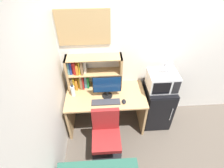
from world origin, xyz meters
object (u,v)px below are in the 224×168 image
water_bottle (73,91)px  microwave (162,81)px  keyboard (106,102)px  desk_fan (169,67)px  wall_corkboard (83,28)px  desk_chair (106,138)px  computer_mouse (124,102)px  monitor (107,86)px  hutch_bookshelf (86,72)px  mini_fridge (157,105)px

water_bottle → microwave: size_ratio=0.47×
keyboard → desk_fan: size_ratio=1.99×
wall_corkboard → desk_chair: bearing=-74.5°
keyboard → desk_fan: (0.96, 0.21, 0.46)m
computer_mouse → wall_corkboard: 1.23m
desk_chair → keyboard: bearing=87.2°
keyboard → water_bottle: bearing=159.1°
monitor → keyboard: size_ratio=1.00×
hutch_bookshelf → microwave: (1.21, -0.19, -0.09)m
mini_fridge → microwave: 0.55m
computer_mouse → desk_chair: bearing=-127.5°
keyboard → computer_mouse: computer_mouse is taller
keyboard → mini_fridge: 1.00m
monitor → computer_mouse: 0.36m
computer_mouse → microwave: bearing=20.1°
hutch_bookshelf → wall_corkboard: wall_corkboard is taller
water_bottle → microwave: 1.43m
desk_chair → monitor: bearing=85.2°
monitor → microwave: bearing=4.5°
hutch_bookshelf → wall_corkboard: bearing=70.7°
mini_fridge → desk_chair: desk_chair is taller
keyboard → water_bottle: (-0.51, 0.20, 0.09)m
computer_mouse → water_bottle: (-0.79, 0.21, 0.08)m
microwave → monitor: bearing=-175.5°
keyboard → computer_mouse: (0.28, -0.01, 0.01)m
microwave → desk_chair: 1.25m
computer_mouse → mini_fridge: (0.63, 0.23, -0.36)m
hutch_bookshelf → desk_chair: 1.08m
water_bottle → mini_fridge: bearing=0.8°
desk_fan → wall_corkboard: wall_corkboard is taller
keyboard → hutch_bookshelf: bearing=126.7°
keyboard → desk_fan: bearing=12.6°
monitor → keyboard: monitor is taller
mini_fridge → microwave: microwave is taller
keyboard → desk_chair: size_ratio=0.50×
monitor → microwave: 0.89m
computer_mouse → water_bottle: water_bottle is taller
desk_fan → computer_mouse: bearing=-161.5°
hutch_bookshelf → desk_chair: size_ratio=0.98×
wall_corkboard → microwave: bearing=-13.4°
microwave → wall_corkboard: size_ratio=0.60×
keyboard → wall_corkboard: 1.14m
desk_chair → water_bottle: bearing=129.6°
keyboard → mini_fridge: (0.91, 0.22, -0.35)m
water_bottle → microwave: microwave is taller
hutch_bookshelf → microwave: 1.23m
monitor → wall_corkboard: size_ratio=0.59×
monitor → water_bottle: (-0.54, 0.05, -0.11)m
hutch_bookshelf → mini_fridge: bearing=-8.9°
water_bottle → desk_fan: 1.52m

